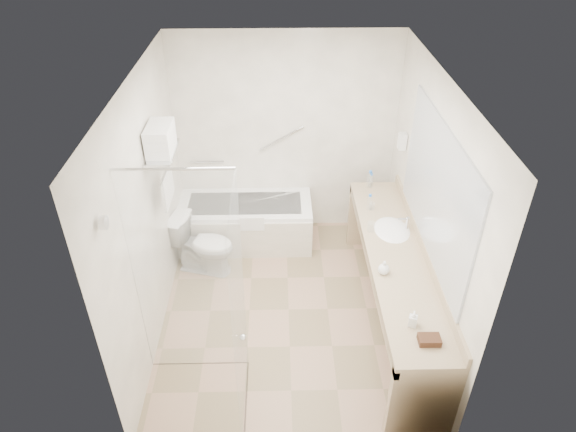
{
  "coord_description": "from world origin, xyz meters",
  "views": [
    {
      "loc": [
        -0.09,
        -3.95,
        3.89
      ],
      "look_at": [
        0.0,
        0.3,
        1.0
      ],
      "focal_mm": 32.0,
      "sensor_mm": 36.0,
      "label": 1
    }
  ],
  "objects_px": {
    "bathtub": "(246,222)",
    "water_bottle_left": "(370,180)",
    "vanity_counter": "(394,271)",
    "toilet": "(204,245)",
    "amenity_basket": "(429,340)"
  },
  "relations": [
    {
      "from": "vanity_counter",
      "to": "water_bottle_left",
      "type": "bearing_deg",
      "value": 93.3
    },
    {
      "from": "vanity_counter",
      "to": "toilet",
      "type": "height_order",
      "value": "vanity_counter"
    },
    {
      "from": "bathtub",
      "to": "toilet",
      "type": "distance_m",
      "value": 0.71
    },
    {
      "from": "bathtub",
      "to": "amenity_basket",
      "type": "xyz_separation_m",
      "value": [
        1.56,
        -2.48,
        0.6
      ]
    },
    {
      "from": "amenity_basket",
      "to": "bathtub",
      "type": "bearing_deg",
      "value": 122.08
    },
    {
      "from": "toilet",
      "to": "amenity_basket",
      "type": "xyz_separation_m",
      "value": [
        2.01,
        -1.94,
        0.53
      ]
    },
    {
      "from": "bathtub",
      "to": "toilet",
      "type": "height_order",
      "value": "toilet"
    },
    {
      "from": "amenity_basket",
      "to": "water_bottle_left",
      "type": "xyz_separation_m",
      "value": [
        -0.1,
        2.34,
        0.07
      ]
    },
    {
      "from": "bathtub",
      "to": "water_bottle_left",
      "type": "xyz_separation_m",
      "value": [
        1.45,
        -0.14,
        0.67
      ]
    },
    {
      "from": "toilet",
      "to": "water_bottle_left",
      "type": "distance_m",
      "value": 2.03
    },
    {
      "from": "toilet",
      "to": "amenity_basket",
      "type": "relative_size",
      "value": 4.17
    },
    {
      "from": "toilet",
      "to": "water_bottle_left",
      "type": "xyz_separation_m",
      "value": [
        1.9,
        0.4,
        0.6
      ]
    },
    {
      "from": "amenity_basket",
      "to": "water_bottle_left",
      "type": "height_order",
      "value": "water_bottle_left"
    },
    {
      "from": "vanity_counter",
      "to": "water_bottle_left",
      "type": "xyz_separation_m",
      "value": [
        -0.07,
        1.25,
        0.31
      ]
    },
    {
      "from": "bathtub",
      "to": "water_bottle_left",
      "type": "height_order",
      "value": "water_bottle_left"
    }
  ]
}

